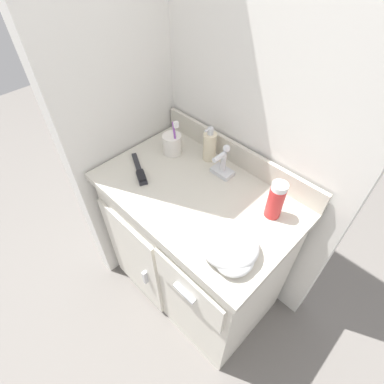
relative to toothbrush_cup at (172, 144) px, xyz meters
name	(u,v)px	position (x,y,z in m)	size (l,w,h in m)	color
ground_plane	(195,284)	(0.25, -0.10, -0.81)	(6.00, 6.00, 0.00)	slate
wall_back	(257,84)	(0.25, 0.20, 0.29)	(0.98, 0.08, 2.20)	silver
wall_left	(113,71)	(-0.20, -0.10, 0.29)	(0.08, 0.58, 2.20)	silver
vanity	(195,246)	(0.25, -0.10, -0.41)	(0.80, 0.52, 0.76)	silver
backsplash	(237,154)	(0.25, 0.14, 0.00)	(0.80, 0.02, 0.10)	beige
sink_faucet	(223,165)	(0.25, 0.05, 0.00)	(0.09, 0.09, 0.14)	silver
toothbrush_cup	(172,144)	(0.00, 0.00, 0.00)	(0.08, 0.08, 0.18)	white
soap_dispenser	(210,146)	(0.14, 0.08, 0.02)	(0.06, 0.06, 0.16)	beige
shaving_cream_can	(276,200)	(0.52, 0.01, 0.03)	(0.06, 0.06, 0.15)	red
hairbrush	(140,172)	(0.01, -0.19, -0.04)	(0.19, 0.11, 0.03)	#232328
hand_towel	(230,247)	(0.51, -0.22, -0.01)	(0.20, 0.19, 0.09)	white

